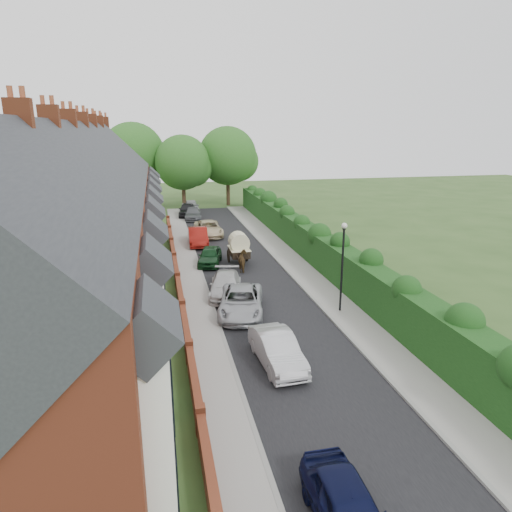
{
  "coord_description": "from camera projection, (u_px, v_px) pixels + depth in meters",
  "views": [
    {
      "loc": [
        -6.36,
        -18.43,
        10.08
      ],
      "look_at": [
        -0.4,
        8.85,
        2.2
      ],
      "focal_mm": 32.0,
      "sensor_mm": 36.0,
      "label": 1
    }
  ],
  "objects": [
    {
      "name": "ground",
      "position": [
        305.0,
        351.0,
        21.38
      ],
      "size": [
        140.0,
        140.0,
        0.0
      ],
      "primitive_type": "plane",
      "color": "#2D4C1E",
      "rests_on": "ground"
    },
    {
      "name": "kerb_house_side",
      "position": [
        204.0,
        280.0,
        30.97
      ],
      "size": [
        0.18,
        58.0,
        0.13
      ],
      "primitive_type": "cube",
      "color": "gray",
      "rests_on": "ground"
    },
    {
      "name": "kerb_hedge_side",
      "position": [
        290.0,
        275.0,
        32.22
      ],
      "size": [
        0.18,
        58.0,
        0.13
      ],
      "primitive_type": "cube",
      "color": "gray",
      "rests_on": "ground"
    },
    {
      "name": "car_silver_a",
      "position": [
        277.0,
        350.0,
        19.95
      ],
      "size": [
        1.81,
        4.44,
        1.43
      ],
      "primitive_type": "imported",
      "rotation": [
        0.0,
        0.0,
        0.07
      ],
      "color": "silver",
      "rests_on": "ground"
    },
    {
      "name": "tree_far_left",
      "position": [
        185.0,
        164.0,
        56.96
      ],
      "size": [
        7.14,
        6.8,
        9.29
      ],
      "color": "#332316",
      "rests_on": "ground"
    },
    {
      "name": "car_silver_b",
      "position": [
        241.0,
        302.0,
        25.45
      ],
      "size": [
        3.44,
        5.54,
        1.43
      ],
      "primitive_type": "imported",
      "rotation": [
        0.0,
        0.0,
        -0.22
      ],
      "color": "#AAACB2",
      "rests_on": "ground"
    },
    {
      "name": "car_white",
      "position": [
        225.0,
        285.0,
        28.24
      ],
      "size": [
        2.75,
        4.87,
        1.33
      ],
      "primitive_type": "imported",
      "rotation": [
        0.0,
        0.0,
        -0.2
      ],
      "color": "#BCBCBC",
      "rests_on": "ground"
    },
    {
      "name": "lamppost",
      "position": [
        343.0,
        256.0,
        24.94
      ],
      "size": [
        0.32,
        0.32,
        5.16
      ],
      "color": "black",
      "rests_on": "ground"
    },
    {
      "name": "car_green",
      "position": [
        210.0,
        256.0,
        34.67
      ],
      "size": [
        2.47,
        4.25,
        1.36
      ],
      "primitive_type": "imported",
      "rotation": [
        0.0,
        0.0,
        -0.23
      ],
      "color": "#0F3417",
      "rests_on": "ground"
    },
    {
      "name": "garden_wall_row",
      "position": [
        178.0,
        281.0,
        29.56
      ],
      "size": [
        0.35,
        40.35,
        1.1
      ],
      "color": "brown",
      "rests_on": "ground"
    },
    {
      "name": "terrace_row",
      "position": [
        82.0,
        225.0,
        27.32
      ],
      "size": [
        9.05,
        40.5,
        11.5
      ],
      "color": "#993F27",
      "rests_on": "ground"
    },
    {
      "name": "pavement_hedge_side",
      "position": [
        304.0,
        274.0,
        32.44
      ],
      "size": [
        2.2,
        58.0,
        0.12
      ],
      "primitive_type": "cube",
      "color": "gray",
      "rests_on": "ground"
    },
    {
      "name": "tree_far_right",
      "position": [
        230.0,
        157.0,
        59.92
      ],
      "size": [
        7.98,
        7.6,
        10.31
      ],
      "color": "#332316",
      "rests_on": "ground"
    },
    {
      "name": "car_beige",
      "position": [
        208.0,
        229.0,
        43.84
      ],
      "size": [
        2.5,
        5.22,
        1.44
      ],
      "primitive_type": "imported",
      "rotation": [
        0.0,
        0.0,
        0.02
      ],
      "color": "beige",
      "rests_on": "ground"
    },
    {
      "name": "car_extra_far",
      "position": [
        191.0,
        206.0,
        56.56
      ],
      "size": [
        1.68,
        4.14,
        1.41
      ],
      "primitive_type": "imported",
      "rotation": [
        0.0,
        0.0,
        0.0
      ],
      "color": "#ADAEB2",
      "rests_on": "ground"
    },
    {
      "name": "pavement_house_side",
      "position": [
        192.0,
        281.0,
        30.81
      ],
      "size": [
        1.7,
        58.0,
        0.12
      ],
      "primitive_type": "cube",
      "color": "gray",
      "rests_on": "ground"
    },
    {
      "name": "horse",
      "position": [
        244.0,
        261.0,
        33.04
      ],
      "size": [
        0.86,
        1.77,
        1.47
      ],
      "primitive_type": "imported",
      "rotation": [
        0.0,
        0.0,
        3.1
      ],
      "color": "#4C361B",
      "rests_on": "ground"
    },
    {
      "name": "horse_cart",
      "position": [
        239.0,
        246.0,
        34.63
      ],
      "size": [
        1.54,
        3.41,
        2.46
      ],
      "color": "black",
      "rests_on": "ground"
    },
    {
      "name": "car_black",
      "position": [
        187.0,
        210.0,
        53.46
      ],
      "size": [
        2.42,
        4.83,
        1.58
      ],
      "primitive_type": "imported",
      "rotation": [
        0.0,
        0.0,
        -0.12
      ],
      "color": "black",
      "rests_on": "ground"
    },
    {
      "name": "road",
      "position": [
        248.0,
        278.0,
        31.61
      ],
      "size": [
        6.0,
        58.0,
        0.02
      ],
      "primitive_type": "cube",
      "color": "black",
      "rests_on": "ground"
    },
    {
      "name": "hedge",
      "position": [
        329.0,
        251.0,
        32.39
      ],
      "size": [
        2.1,
        58.0,
        2.85
      ],
      "color": "#153A12",
      "rests_on": "ground"
    },
    {
      "name": "car_red",
      "position": [
        198.0,
        237.0,
        40.43
      ],
      "size": [
        1.79,
        4.72,
        1.54
      ],
      "primitive_type": "imported",
      "rotation": [
        0.0,
        0.0,
        -0.04
      ],
      "color": "maroon",
      "rests_on": "ground"
    },
    {
      "name": "tree_far_back",
      "position": [
        137.0,
        156.0,
        58.32
      ],
      "size": [
        8.4,
        8.0,
        10.82
      ],
      "color": "#332316",
      "rests_on": "ground"
    },
    {
      "name": "car_grey",
      "position": [
        193.0,
        214.0,
        51.72
      ],
      "size": [
        2.14,
        4.66,
        1.32
      ],
      "primitive_type": "imported",
      "rotation": [
        0.0,
        0.0,
        -0.06
      ],
      "color": "#55585C",
      "rests_on": "ground"
    },
    {
      "name": "car_navy",
      "position": [
        348.0,
        510.0,
        11.63
      ],
      "size": [
        1.64,
        4.04,
        1.37
      ],
      "primitive_type": "imported",
      "rotation": [
        0.0,
        0.0,
        -0.0
      ],
      "color": "black",
      "rests_on": "ground"
    }
  ]
}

